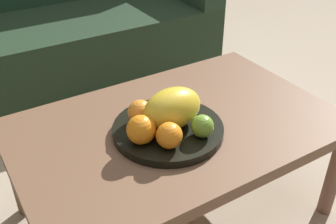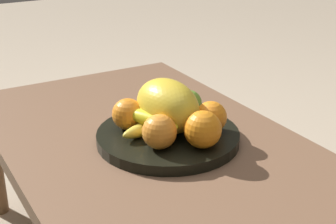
{
  "view_description": "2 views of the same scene",
  "coord_description": "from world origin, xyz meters",
  "px_view_note": "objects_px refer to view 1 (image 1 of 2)",
  "views": [
    {
      "loc": [
        -0.57,
        -0.87,
        1.09
      ],
      "look_at": [
        -0.05,
        -0.03,
        0.46
      ],
      "focal_mm": 42.59,
      "sensor_mm": 36.0,
      "label": 1
    },
    {
      "loc": [
        -0.97,
        0.5,
        0.91
      ],
      "look_at": [
        -0.05,
        -0.03,
        0.46
      ],
      "focal_mm": 53.78,
      "sensor_mm": 36.0,
      "label": 2
    }
  ],
  "objects_px": {
    "orange_left": "(140,112)",
    "couch": "(51,32)",
    "orange_right": "(141,130)",
    "melon_large_front": "(172,109)",
    "apple_front": "(202,126)",
    "orange_back": "(169,135)",
    "fruit_bowl": "(168,129)",
    "coffee_table": "(176,134)",
    "orange_front": "(173,99)",
    "banana_bunch": "(161,112)"
  },
  "relations": [
    {
      "from": "orange_left",
      "to": "couch",
      "type": "bearing_deg",
      "value": 86.23
    },
    {
      "from": "couch",
      "to": "orange_right",
      "type": "relative_size",
      "value": 20.42
    },
    {
      "from": "melon_large_front",
      "to": "apple_front",
      "type": "height_order",
      "value": "melon_large_front"
    },
    {
      "from": "orange_back",
      "to": "orange_right",
      "type": "bearing_deg",
      "value": 132.8
    },
    {
      "from": "couch",
      "to": "melon_large_front",
      "type": "relative_size",
      "value": 9.13
    },
    {
      "from": "fruit_bowl",
      "to": "orange_back",
      "type": "relative_size",
      "value": 4.49
    },
    {
      "from": "melon_large_front",
      "to": "apple_front",
      "type": "distance_m",
      "value": 0.1
    },
    {
      "from": "fruit_bowl",
      "to": "orange_right",
      "type": "bearing_deg",
      "value": -165.68
    },
    {
      "from": "couch",
      "to": "orange_left",
      "type": "distance_m",
      "value": 1.16
    },
    {
      "from": "fruit_bowl",
      "to": "apple_front",
      "type": "xyz_separation_m",
      "value": [
        0.06,
        -0.09,
        0.05
      ]
    },
    {
      "from": "orange_left",
      "to": "coffee_table",
      "type": "bearing_deg",
      "value": -12.99
    },
    {
      "from": "orange_front",
      "to": "orange_right",
      "type": "bearing_deg",
      "value": -149.12
    },
    {
      "from": "melon_large_front",
      "to": "orange_right",
      "type": "bearing_deg",
      "value": -169.63
    },
    {
      "from": "couch",
      "to": "orange_front",
      "type": "distance_m",
      "value": 1.14
    },
    {
      "from": "orange_front",
      "to": "coffee_table",
      "type": "bearing_deg",
      "value": -106.59
    },
    {
      "from": "orange_right",
      "to": "orange_back",
      "type": "xyz_separation_m",
      "value": [
        0.05,
        -0.06,
        -0.0
      ]
    },
    {
      "from": "fruit_bowl",
      "to": "banana_bunch",
      "type": "bearing_deg",
      "value": 90.01
    },
    {
      "from": "coffee_table",
      "to": "fruit_bowl",
      "type": "height_order",
      "value": "fruit_bowl"
    },
    {
      "from": "melon_large_front",
      "to": "banana_bunch",
      "type": "height_order",
      "value": "melon_large_front"
    },
    {
      "from": "melon_large_front",
      "to": "orange_back",
      "type": "relative_size",
      "value": 2.5
    },
    {
      "from": "couch",
      "to": "banana_bunch",
      "type": "distance_m",
      "value": 1.17
    },
    {
      "from": "orange_left",
      "to": "apple_front",
      "type": "distance_m",
      "value": 0.19
    },
    {
      "from": "coffee_table",
      "to": "apple_front",
      "type": "distance_m",
      "value": 0.16
    },
    {
      "from": "banana_bunch",
      "to": "couch",
      "type": "bearing_deg",
      "value": 89.31
    },
    {
      "from": "melon_large_front",
      "to": "orange_left",
      "type": "distance_m",
      "value": 0.1
    },
    {
      "from": "fruit_bowl",
      "to": "orange_back",
      "type": "distance_m",
      "value": 0.11
    },
    {
      "from": "banana_bunch",
      "to": "orange_front",
      "type": "bearing_deg",
      "value": 25.72
    },
    {
      "from": "orange_front",
      "to": "fruit_bowl",
      "type": "bearing_deg",
      "value": -130.41
    },
    {
      "from": "couch",
      "to": "orange_front",
      "type": "xyz_separation_m",
      "value": [
        0.05,
        -1.13,
        0.14
      ]
    },
    {
      "from": "coffee_table",
      "to": "orange_back",
      "type": "xyz_separation_m",
      "value": [
        -0.1,
        -0.12,
        0.1
      ]
    },
    {
      "from": "coffee_table",
      "to": "couch",
      "type": "height_order",
      "value": "couch"
    },
    {
      "from": "orange_front",
      "to": "orange_back",
      "type": "xyz_separation_m",
      "value": [
        -0.11,
        -0.16,
        -0.0
      ]
    },
    {
      "from": "banana_bunch",
      "to": "fruit_bowl",
      "type": "bearing_deg",
      "value": -89.99
    },
    {
      "from": "orange_front",
      "to": "apple_front",
      "type": "distance_m",
      "value": 0.17
    },
    {
      "from": "couch",
      "to": "apple_front",
      "type": "bearing_deg",
      "value": -88.07
    },
    {
      "from": "melon_large_front",
      "to": "orange_back",
      "type": "height_order",
      "value": "melon_large_front"
    },
    {
      "from": "fruit_bowl",
      "to": "melon_large_front",
      "type": "bearing_deg",
      "value": -25.16
    },
    {
      "from": "couch",
      "to": "orange_front",
      "type": "height_order",
      "value": "couch"
    },
    {
      "from": "orange_left",
      "to": "apple_front",
      "type": "bearing_deg",
      "value": -51.41
    },
    {
      "from": "couch",
      "to": "melon_large_front",
      "type": "xyz_separation_m",
      "value": [
        -0.0,
        -1.21,
        0.17
      ]
    },
    {
      "from": "orange_left",
      "to": "orange_back",
      "type": "bearing_deg",
      "value": -85.14
    },
    {
      "from": "apple_front",
      "to": "fruit_bowl",
      "type": "bearing_deg",
      "value": 121.94
    },
    {
      "from": "fruit_bowl",
      "to": "orange_left",
      "type": "distance_m",
      "value": 0.1
    },
    {
      "from": "fruit_bowl",
      "to": "orange_left",
      "type": "relative_size",
      "value": 4.37
    },
    {
      "from": "orange_front",
      "to": "orange_left",
      "type": "distance_m",
      "value": 0.12
    },
    {
      "from": "melon_large_front",
      "to": "orange_left",
      "type": "height_order",
      "value": "melon_large_front"
    },
    {
      "from": "orange_left",
      "to": "banana_bunch",
      "type": "xyz_separation_m",
      "value": [
        0.06,
        -0.01,
        -0.01
      ]
    },
    {
      "from": "couch",
      "to": "melon_large_front",
      "type": "height_order",
      "value": "couch"
    },
    {
      "from": "orange_back",
      "to": "coffee_table",
      "type": "bearing_deg",
      "value": 49.78
    },
    {
      "from": "coffee_table",
      "to": "couch",
      "type": "relative_size",
      "value": 0.59
    }
  ]
}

